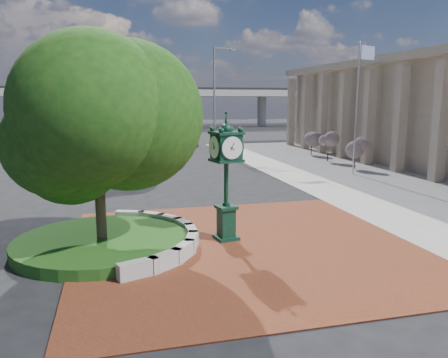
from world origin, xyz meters
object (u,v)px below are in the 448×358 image
flagpole_b (356,108)px  street_lamp_near (217,92)px  parked_car (189,138)px  street_lamp_far (142,99)px  post_clock (226,172)px

flagpole_b → street_lamp_near: size_ratio=0.89×
parked_car → street_lamp_far: 10.27m
post_clock → parked_car: (4.53, 35.15, -1.78)m
street_lamp_near → street_lamp_far: street_lamp_near is taller
post_clock → street_lamp_far: bearing=90.3°
post_clock → parked_car: size_ratio=0.98×
parked_car → street_lamp_far: street_lamp_far is taller
parked_car → street_lamp_near: (1.53, -7.75, 5.17)m
post_clock → flagpole_b: 17.37m
parked_car → flagpole_b: 24.71m
post_clock → flagpole_b: bearing=44.2°
flagpole_b → street_lamp_near: (-6.30, 15.37, 1.32)m
flagpole_b → street_lamp_far: 33.47m
post_clock → street_lamp_far: size_ratio=0.52×
post_clock → street_lamp_near: street_lamp_near is taller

